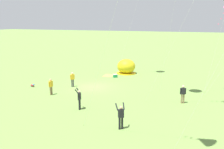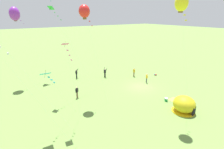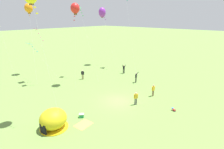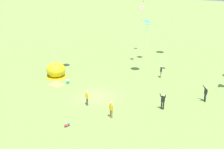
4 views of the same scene
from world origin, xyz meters
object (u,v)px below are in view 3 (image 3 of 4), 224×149
object	(u,v)px
kite_green	(80,11)
cooler_box	(81,116)
kite_purple	(102,12)
kite_orange	(29,8)
person_flying_kite	(124,69)
popup_tent	(53,119)
person_strolling	(136,98)
toddler_crawling	(174,109)
person_far_back	(83,74)
kite_pink	(38,32)
kite_cyan	(31,45)
person_with_toddler	(153,90)
kite_red	(75,8)
person_arms_raised	(136,77)

from	to	relation	value
kite_green	cooler_box	bearing A→B (deg)	-129.86
kite_purple	kite_orange	bearing A→B (deg)	161.47
cooler_box	person_flying_kite	size ratio (longest dim) A/B	0.34
popup_tent	person_strolling	world-z (taller)	popup_tent
kite_orange	toddler_crawling	bearing A→B (deg)	-81.49
person_far_back	kite_orange	world-z (taller)	kite_orange
kite_pink	kite_cyan	bearing A→B (deg)	100.60
person_far_back	person_strolling	bearing A→B (deg)	-96.77
kite_orange	kite_purple	xyz separation A→B (m)	(14.02, -4.70, -0.58)
kite_orange	kite_cyan	xyz separation A→B (m)	(-2.48, -4.53, -5.94)
toddler_crawling	kite_green	world-z (taller)	kite_green
person_flying_kite	person_with_toddler	distance (m)	11.13
person_strolling	kite_green	size ratio (longest dim) A/B	0.14
popup_tent	toddler_crawling	distance (m)	13.76
kite_green	popup_tent	bearing A→B (deg)	-139.07
cooler_box	person_strolling	size ratio (longest dim) A/B	0.37
kite_red	person_far_back	bearing A→B (deg)	34.76
person_strolling	kite_cyan	xyz separation A→B (m)	(-4.72, 18.00, 5.37)
cooler_box	kite_purple	xyz separation A→B (m)	(18.38, 15.09, 11.47)
popup_tent	person_strolling	distance (m)	10.23
kite_purple	kite_pink	bearing A→B (deg)	-172.64
popup_tent	kite_orange	xyz separation A→B (m)	(7.47, 19.29, 11.27)
person_arms_raised	person_far_back	xyz separation A→B (m)	(-5.13, 8.08, -0.03)
person_arms_raised	person_with_toddler	xyz separation A→B (m)	(-2.86, -4.93, -0.03)
popup_tent	person_flying_kite	xyz separation A→B (m)	(18.93, 6.12, 0.00)
popup_tent	person_strolling	xyz separation A→B (m)	(9.71, -3.25, -0.03)
kite_pink	kite_green	bearing A→B (deg)	-10.99
person_flying_kite	kite_green	size ratio (longest dim) A/B	0.15
cooler_box	kite_red	size ratio (longest dim) A/B	0.05
cooler_box	toddler_crawling	world-z (taller)	cooler_box
toddler_crawling	kite_pink	xyz separation A→B (m)	(-6.08, 20.06, 8.28)
popup_tent	kite_purple	xyz separation A→B (m)	(21.49, 14.59, 10.70)
toddler_crawling	person_flying_kite	distance (m)	15.59
kite_purple	kite_pink	size ratio (longest dim) A/B	1.38
toddler_crawling	person_flying_kite	xyz separation A→B (m)	(7.44, 13.67, 0.82)
kite_orange	person_flying_kite	bearing A→B (deg)	-48.96
person_strolling	kite_green	world-z (taller)	kite_green
kite_red	person_strolling	bearing A→B (deg)	-89.84
person_strolling	kite_orange	distance (m)	25.31
kite_pink	kite_purple	bearing A→B (deg)	7.36
person_with_toddler	kite_purple	bearing A→B (deg)	66.22
kite_purple	person_strolling	bearing A→B (deg)	-123.45
kite_red	kite_orange	bearing A→B (deg)	101.41
person_arms_raised	toddler_crawling	bearing A→B (deg)	-118.63
toddler_crawling	person_strolling	xyz separation A→B (m)	(-1.78, 4.30, 0.79)
kite_orange	kite_pink	world-z (taller)	kite_orange
person_flying_kite	kite_purple	size ratio (longest dim) A/B	0.15
kite_purple	kite_cyan	distance (m)	17.35
person_strolling	person_with_toddler	size ratio (longest dim) A/B	1.00
kite_purple	kite_pink	world-z (taller)	kite_purple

